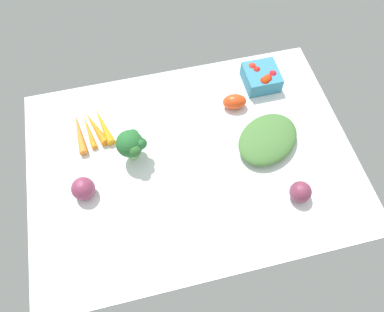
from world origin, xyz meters
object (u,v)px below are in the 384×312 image
Objects in this scene: berry_basket at (262,77)px; carrot_bunch at (92,129)px; leafy_greens_clump at (268,140)px; red_onion_near_basket at (300,192)px; red_onion_center at (83,189)px; roma_tomato at (235,102)px; broccoli_head at (131,144)px.

berry_basket reaches higher than carrot_bunch.
leafy_greens_clump is 20.06cm from red_onion_near_basket.
leafy_greens_clump is at bearing -80.85° from red_onion_near_basket.
roma_tomato is (-53.42, -21.03, -0.88)cm from red_onion_center.
roma_tomato is at bearing 178.48° from carrot_bunch.
carrot_bunch is (48.99, -1.30, -1.27)cm from roma_tomato.
roma_tomato is 14.43cm from berry_basket.
berry_basket is at bearing -93.70° from red_onion_near_basket.
red_onion_near_basket is at bearing 99.15° from leafy_greens_clump.
red_onion_center is 19.44cm from broccoli_head.
red_onion_center is 0.59× the size of berry_basket.
roma_tomato reaches higher than carrot_bunch.
broccoli_head is at bearing 133.00° from carrot_bunch.
carrot_bunch is at bearing -18.58° from leafy_greens_clump.
berry_basket is at bearing -138.32° from roma_tomato.
broccoli_head reaches higher than carrot_bunch.
leafy_greens_clump is at bearing -176.35° from red_onion_center.
carrot_bunch is (-4.43, -22.33, -2.14)cm from red_onion_center.
berry_basket reaches higher than roma_tomato.
red_onion_center and berry_basket have the same top height.
broccoli_head is (46.19, -25.33, 4.37)cm from red_onion_near_basket.
red_onion_center is 71.62cm from berry_basket.
leafy_greens_clump is 2.73× the size of roma_tomato.
red_onion_near_basket is (-3.19, 19.79, 0.61)cm from leafy_greens_clump.
red_onion_near_basket is 69.80cm from carrot_bunch.
red_onion_near_basket reaches higher than carrot_bunch.
carrot_bunch is at bearing 5.93° from berry_basket.
roma_tomato is (9.31, -37.02, -0.62)cm from red_onion_near_basket.
roma_tomato is 0.46× the size of carrot_bunch.
red_onion_near_basket is 0.37× the size of carrot_bunch.
red_onion_near_basket is at bearing 165.70° from red_onion_center.
red_onion_center is 0.40× the size of carrot_bunch.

